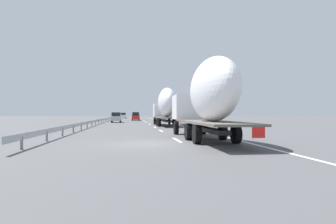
{
  "coord_description": "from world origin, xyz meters",
  "views": [
    {
      "loc": [
        -16.23,
        1.05,
        1.66
      ],
      "look_at": [
        13.77,
        -2.71,
        1.8
      ],
      "focal_mm": 31.75,
      "sensor_mm": 36.0,
      "label": 1
    }
  ],
  "objects_px": {
    "car_silver_hatch": "(116,117)",
    "road_sign": "(170,111)",
    "car_red_compact": "(136,117)",
    "truck_lead": "(166,105)",
    "truck_trailing": "(207,97)",
    "car_white_van": "(123,116)",
    "car_yellow_coupe": "(136,116)"
  },
  "relations": [
    {
      "from": "car_silver_hatch",
      "to": "road_sign",
      "type": "height_order",
      "value": "road_sign"
    },
    {
      "from": "car_red_compact",
      "to": "truck_lead",
      "type": "bearing_deg",
      "value": -173.03
    },
    {
      "from": "truck_trailing",
      "to": "car_white_van",
      "type": "bearing_deg",
      "value": 4.95
    },
    {
      "from": "car_white_van",
      "to": "road_sign",
      "type": "bearing_deg",
      "value": -166.21
    },
    {
      "from": "car_red_compact",
      "to": "car_yellow_coupe",
      "type": "xyz_separation_m",
      "value": [
        10.21,
        -0.16,
        0.08
      ]
    },
    {
      "from": "car_red_compact",
      "to": "car_silver_hatch",
      "type": "bearing_deg",
      "value": 164.98
    },
    {
      "from": "truck_trailing",
      "to": "car_red_compact",
      "type": "height_order",
      "value": "truck_trailing"
    },
    {
      "from": "car_yellow_coupe",
      "to": "road_sign",
      "type": "xyz_separation_m",
      "value": [
        -20.25,
        -6.52,
        1.07
      ]
    },
    {
      "from": "truck_lead",
      "to": "car_white_van",
      "type": "height_order",
      "value": "truck_lead"
    },
    {
      "from": "truck_lead",
      "to": "truck_trailing",
      "type": "bearing_deg",
      "value": -180.0
    },
    {
      "from": "car_silver_hatch",
      "to": "car_red_compact",
      "type": "bearing_deg",
      "value": -15.02
    },
    {
      "from": "truck_lead",
      "to": "truck_trailing",
      "type": "xyz_separation_m",
      "value": [
        -21.67,
        -0.0,
        -0.08
      ]
    },
    {
      "from": "car_red_compact",
      "to": "car_yellow_coupe",
      "type": "bearing_deg",
      "value": -0.91
    },
    {
      "from": "car_yellow_coupe",
      "to": "truck_lead",
      "type": "bearing_deg",
      "value": -175.06
    },
    {
      "from": "truck_lead",
      "to": "car_silver_hatch",
      "type": "bearing_deg",
      "value": 25.39
    },
    {
      "from": "truck_lead",
      "to": "car_silver_hatch",
      "type": "relative_size",
      "value": 3.28
    },
    {
      "from": "car_red_compact",
      "to": "car_yellow_coupe",
      "type": "distance_m",
      "value": 10.22
    },
    {
      "from": "car_yellow_coupe",
      "to": "road_sign",
      "type": "distance_m",
      "value": 21.3
    },
    {
      "from": "truck_lead",
      "to": "car_red_compact",
      "type": "xyz_separation_m",
      "value": [
        29.28,
        3.58,
        -1.85
      ]
    },
    {
      "from": "car_silver_hatch",
      "to": "road_sign",
      "type": "xyz_separation_m",
      "value": [
        3.85,
        -10.4,
        1.13
      ]
    },
    {
      "from": "truck_trailing",
      "to": "car_silver_hatch",
      "type": "distance_m",
      "value": 37.82
    },
    {
      "from": "car_white_van",
      "to": "road_sign",
      "type": "distance_m",
      "value": 43.12
    },
    {
      "from": "car_red_compact",
      "to": "road_sign",
      "type": "relative_size",
      "value": 1.47
    },
    {
      "from": "car_white_van",
      "to": "car_silver_hatch",
      "type": "distance_m",
      "value": 45.72
    },
    {
      "from": "truck_trailing",
      "to": "car_red_compact",
      "type": "distance_m",
      "value": 51.11
    },
    {
      "from": "road_sign",
      "to": "car_yellow_coupe",
      "type": "bearing_deg",
      "value": 17.84
    },
    {
      "from": "car_white_van",
      "to": "car_silver_hatch",
      "type": "height_order",
      "value": "car_white_van"
    },
    {
      "from": "truck_lead",
      "to": "car_red_compact",
      "type": "relative_size",
      "value": 3.11
    },
    {
      "from": "truck_lead",
      "to": "car_yellow_coupe",
      "type": "distance_m",
      "value": 39.68
    },
    {
      "from": "car_red_compact",
      "to": "car_silver_hatch",
      "type": "height_order",
      "value": "car_silver_hatch"
    },
    {
      "from": "truck_lead",
      "to": "car_yellow_coupe",
      "type": "height_order",
      "value": "truck_lead"
    },
    {
      "from": "car_white_van",
      "to": "road_sign",
      "type": "xyz_separation_m",
      "value": [
        -41.87,
        -10.27,
        1.11
      ]
    }
  ]
}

